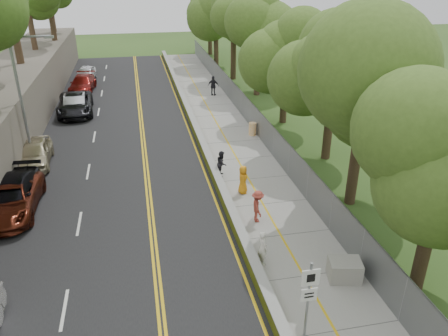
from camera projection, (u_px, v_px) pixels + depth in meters
ground at (252, 284)px, 17.49m from camera, size 140.00×140.00×0.00m
road at (119, 151)px, 29.77m from camera, size 11.20×66.00×0.04m
sidewalk at (232, 142)px, 31.22m from camera, size 4.20×66.00×0.05m
jersey_barrier at (200, 141)px, 30.68m from camera, size 0.42×66.00×0.60m
chainlink_fence at (261, 127)px, 31.19m from camera, size 0.04×66.00×2.00m
trees_fenceside at (298, 40)px, 29.04m from camera, size 7.00×66.00×14.00m
streetlight at (24, 93)px, 25.99m from camera, size 2.52×0.22×8.00m
signpost at (309, 293)px, 14.17m from camera, size 0.62×0.09×3.10m
construction_barrel at (252, 129)px, 32.21m from camera, size 0.57×0.57×0.94m
concrete_block at (345, 270)px, 17.56m from camera, size 1.46×1.22×0.85m
car_2 at (11, 199)px, 22.09m from camera, size 2.61×5.60×1.55m
car_3 at (12, 195)px, 22.41m from camera, size 2.56×5.64×1.60m
car_4 at (35, 153)px, 27.43m from camera, size 2.02×4.62×1.55m
car_5 at (75, 105)px, 36.59m from camera, size 1.97×4.96×1.61m
car_6 at (75, 104)px, 36.70m from camera, size 3.12×6.16×1.67m
car_7 at (83, 84)px, 43.03m from camera, size 2.57×5.43×1.53m
car_8 at (86, 74)px, 46.88m from camera, size 2.13×4.61×1.53m
painter_0 at (243, 180)px, 23.98m from camera, size 0.63×0.86×1.62m
painter_1 at (263, 248)px, 18.30m from camera, size 0.45×0.62×1.57m
painter_2 at (222, 163)px, 25.99m from camera, size 0.80×0.90×1.55m
painter_3 at (258, 206)px, 21.32m from camera, size 0.70×1.12×1.66m
person_far at (213, 86)px, 41.59m from camera, size 1.18×0.87×1.86m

